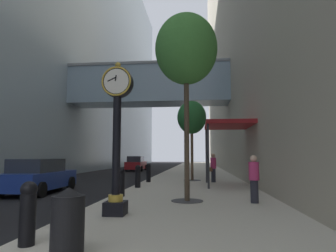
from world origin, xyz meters
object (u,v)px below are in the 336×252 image
object	(u,v)px
pedestrian_walking	(213,167)
car_blue_near	(39,176)
bollard_fourth	(138,176)
pedestrian_by_clock	(254,178)
bollard_fifth	(148,172)
trash_bin	(68,220)
car_red_mid	(136,164)
street_tree_near	(186,50)
street_clock	(117,129)
bollard_nearest	(28,211)
street_tree_mid_near	(192,118)
bollard_third	(121,181)

from	to	relation	value
pedestrian_walking	car_blue_near	size ratio (longest dim) A/B	0.39
bollard_fourth	pedestrian_by_clock	xyz separation A→B (m)	(4.82, -4.25, 0.25)
bollard_fifth	trash_bin	bearing A→B (deg)	-85.94
car_red_mid	pedestrian_by_clock	bearing A→B (deg)	-68.68
street_tree_near	car_red_mid	distance (m)	24.05
pedestrian_walking	bollard_fifth	bearing A→B (deg)	-177.12
bollard_fourth	pedestrian_by_clock	world-z (taller)	pedestrian_by_clock
street_clock	car_red_mid	bearing A→B (deg)	100.93
bollard_nearest	bollard_fourth	distance (m)	9.38
bollard_fourth	trash_bin	size ratio (longest dim) A/B	1.05
street_clock	pedestrian_walking	world-z (taller)	street_clock
street_tree_near	pedestrian_walking	xyz separation A→B (m)	(1.27, 7.40, -4.47)
street_tree_mid_near	street_tree_near	bearing A→B (deg)	-90.00
street_tree_mid_near	bollard_fourth	bearing A→B (deg)	-119.71
bollard_fifth	trash_bin	world-z (taller)	bollard_fifth
street_tree_near	street_tree_mid_near	size ratio (longest dim) A/B	1.31
car_red_mid	trash_bin	bearing A→B (deg)	-80.00
bollard_nearest	trash_bin	size ratio (longest dim) A/B	1.05
street_clock	bollard_third	world-z (taller)	street_clock
street_tree_near	pedestrian_walking	distance (m)	8.74
street_tree_mid_near	pedestrian_walking	bearing A→B (deg)	-43.44
street_tree_mid_near	bollard_third	bearing A→B (deg)	-108.65
bollard_nearest	bollard_fourth	xyz separation A→B (m)	(0.00, 9.38, 0.00)
bollard_third	bollard_nearest	bearing A→B (deg)	-90.00
street_clock	bollard_third	distance (m)	3.99
bollard_nearest	street_tree_near	xyz separation A→B (m)	(2.58, 5.29, 4.78)
street_clock	car_blue_near	distance (m)	7.41
street_clock	street_tree_near	distance (m)	4.41
street_tree_mid_near	car_red_mid	size ratio (longest dim) A/B	1.16
street_clock	bollard_fourth	size ratio (longest dim) A/B	3.75
street_clock	pedestrian_by_clock	distance (m)	4.91
pedestrian_walking	street_clock	bearing A→B (deg)	-107.10
street_clock	trash_bin	xyz separation A→B (m)	(0.13, -3.13, -1.72)
trash_bin	bollard_third	bearing A→B (deg)	97.84
street_clock	bollard_fourth	xyz separation A→B (m)	(-0.79, 6.65, -1.68)
bollard_nearest	car_red_mid	xyz separation A→B (m)	(-4.08, 27.92, 0.09)
bollard_fifth	street_tree_near	size ratio (longest dim) A/B	0.16
street_tree_mid_near	pedestrian_by_clock	bearing A→B (deg)	-75.69
bollard_fifth	street_tree_near	distance (m)	9.03
pedestrian_walking	car_red_mid	xyz separation A→B (m)	(-7.93, 15.22, -0.22)
street_clock	car_blue_near	bearing A→B (deg)	134.69
bollard_fourth	bollard_fifth	world-z (taller)	same
bollard_fifth	car_blue_near	distance (m)	6.32
bollard_fifth	pedestrian_by_clock	bearing A→B (deg)	-56.82
street_tree_mid_near	pedestrian_walking	xyz separation A→B (m)	(1.27, -1.21, -3.11)
bollard_third	car_red_mid	world-z (taller)	car_red_mid
trash_bin	car_blue_near	world-z (taller)	car_blue_near
street_clock	bollard_fourth	distance (m)	6.91
bollard_fourth	street_tree_mid_near	xyz separation A→B (m)	(2.58, 4.53, 3.42)
bollard_fifth	pedestrian_walking	distance (m)	3.87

